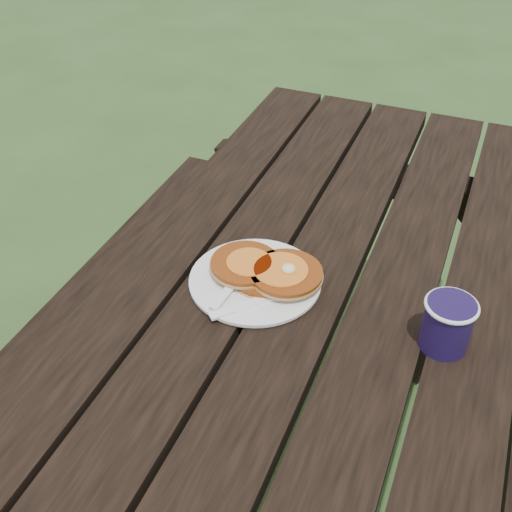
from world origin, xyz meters
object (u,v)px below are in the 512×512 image
at_px(picnic_table, 287,446).
at_px(pancake_stack, 267,270).
at_px(coffee_cup, 448,322).
at_px(plate, 255,281).

distance_m(picnic_table, pancake_stack, 0.42).
distance_m(picnic_table, coffee_cup, 0.50).
xyz_separation_m(plate, pancake_stack, (0.02, 0.02, 0.02)).
xyz_separation_m(pancake_stack, coffee_cup, (0.33, -0.04, 0.03)).
bearing_deg(coffee_cup, pancake_stack, 172.64).
xyz_separation_m(picnic_table, plate, (-0.10, 0.06, 0.39)).
relative_size(plate, coffee_cup, 2.56).
relative_size(picnic_table, pancake_stack, 8.45).
height_order(picnic_table, pancake_stack, pancake_stack).
bearing_deg(coffee_cup, plate, 175.44).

